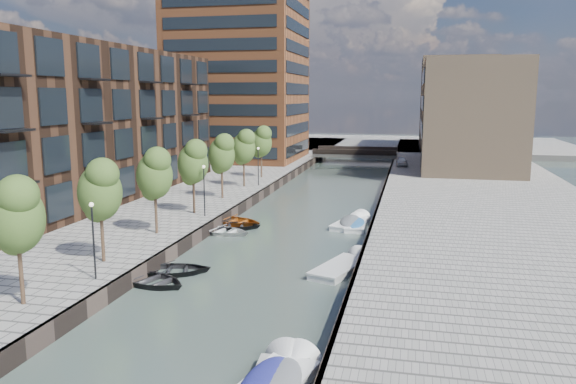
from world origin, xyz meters
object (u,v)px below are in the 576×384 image
(sloop_2, at_px, (233,224))
(motorboat_3, at_px, (356,224))
(tree_5, at_px, (244,146))
(tree_2, at_px, (154,172))
(car, at_px, (402,161))
(tree_3, at_px, (193,161))
(tree_4, at_px, (222,153))
(sloop_0, at_px, (151,284))
(motorboat_4, at_px, (352,223))
(sloop_4, at_px, (233,229))
(sloop_1, at_px, (173,274))
(bridge, at_px, (356,154))
(tree_1, at_px, (100,189))
(tree_0, at_px, (16,213))
(motorboat_2, at_px, (345,267))
(sloop_3, at_px, (222,234))
(tree_6, at_px, (261,141))

(sloop_2, height_order, motorboat_3, motorboat_3)
(tree_5, bearing_deg, tree_2, -90.00)
(car, bearing_deg, tree_2, -113.67)
(tree_3, xyz_separation_m, tree_4, (0.00, 7.00, 0.00))
(sloop_0, distance_m, motorboat_4, 19.68)
(sloop_4, bearing_deg, sloop_1, 171.66)
(tree_3, relative_size, car, 1.63)
(bridge, relative_size, sloop_2, 2.57)
(tree_4, bearing_deg, tree_1, -90.00)
(tree_0, bearing_deg, sloop_2, 81.89)
(tree_4, bearing_deg, motorboat_3, -20.01)
(sloop_0, bearing_deg, tree_4, 27.01)
(tree_0, bearing_deg, car, 74.20)
(tree_3, distance_m, car, 39.14)
(sloop_2, distance_m, car, 37.11)
(motorboat_3, height_order, car, car)
(tree_0, height_order, sloop_1, tree_0)
(tree_1, xyz_separation_m, tree_5, (0.00, 28.00, 0.00))
(sloop_0, relative_size, motorboat_2, 0.82)
(tree_1, height_order, tree_2, same)
(tree_3, bearing_deg, sloop_1, -73.70)
(tree_0, bearing_deg, sloop_3, 79.97)
(motorboat_4, bearing_deg, motorboat_3, -51.95)
(motorboat_3, relative_size, car, 1.26)
(tree_5, bearing_deg, sloop_1, -82.17)
(sloop_0, height_order, car, car)
(bridge, xyz_separation_m, tree_3, (-8.50, -47.00, 3.92))
(tree_1, height_order, car, tree_1)
(sloop_1, distance_m, motorboat_2, 10.46)
(tree_0, distance_m, motorboat_2, 18.71)
(tree_0, height_order, tree_2, same)
(tree_0, bearing_deg, tree_1, 90.00)
(sloop_1, height_order, sloop_4, sloop_4)
(tree_4, distance_m, motorboat_2, 21.82)
(tree_1, bearing_deg, tree_5, 90.00)
(tree_5, bearing_deg, motorboat_4, -41.60)
(tree_2, distance_m, sloop_1, 8.43)
(tree_6, relative_size, sloop_1, 1.31)
(bridge, height_order, tree_0, tree_0)
(tree_4, xyz_separation_m, sloop_2, (3.10, -6.23, -5.31))
(bridge, height_order, motorboat_4, bridge)
(bridge, height_order, sloop_3, bridge)
(tree_4, bearing_deg, sloop_2, -63.56)
(tree_5, bearing_deg, sloop_0, -83.61)
(tree_0, xyz_separation_m, tree_6, (0.00, 42.00, 0.00))
(car, bearing_deg, tree_1, -110.96)
(motorboat_3, bearing_deg, sloop_1, -122.84)
(tree_6, bearing_deg, tree_2, -90.00)
(sloop_4, distance_m, motorboat_2, 13.29)
(tree_2, height_order, tree_4, same)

